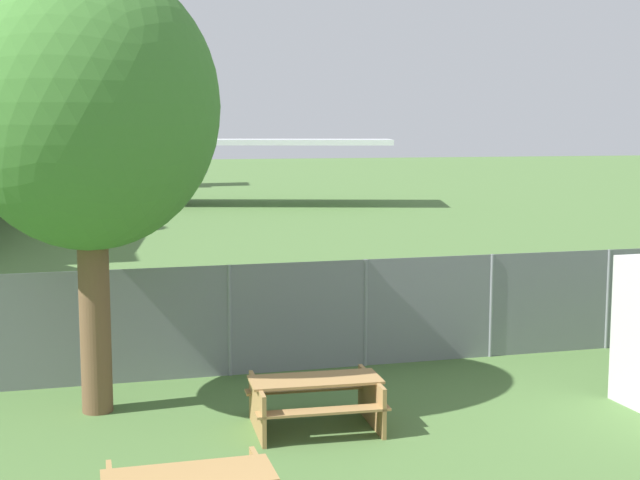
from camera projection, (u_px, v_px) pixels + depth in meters
perimeter_fence at (229, 321)px, 15.84m from camera, size 56.07×0.07×2.00m
airplane at (31, 131)px, 47.99m from camera, size 40.00×49.59×13.54m
picnic_bench_near_cabin at (315, 397)px, 13.08m from camera, size 1.99×1.50×0.76m
tree_left_of_cabin at (88, 108)px, 13.35m from camera, size 3.96×3.96×6.91m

